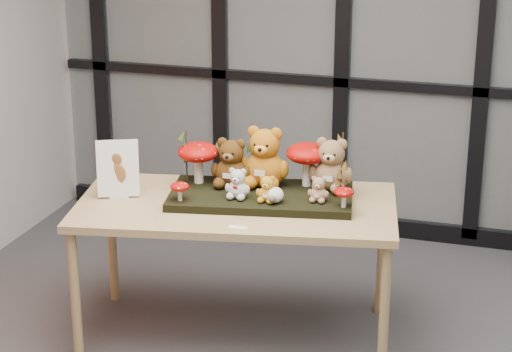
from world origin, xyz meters
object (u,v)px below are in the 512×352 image
(bear_brown_medium, at_px, (232,160))
(bear_tan_back, at_px, (332,161))
(display_table, at_px, (236,215))
(bear_beige_small, at_px, (319,188))
(plush_cream_hedgehog, at_px, (275,194))
(mushroom_back_right, at_px, (307,163))
(mushroom_front_right, at_px, (344,196))
(diorama_tray, at_px, (261,196))
(sign_holder, at_px, (118,171))
(bear_white_bow, at_px, (238,182))
(bear_small_yellow, at_px, (267,187))
(bear_pooh_yellow, at_px, (265,153))
(mushroom_back_left, at_px, (198,161))
(mushroom_front_left, at_px, (180,191))

(bear_brown_medium, relative_size, bear_tan_back, 0.94)
(display_table, bearing_deg, bear_beige_small, -3.89)
(bear_beige_small, relative_size, plush_cream_hedgehog, 1.62)
(plush_cream_hedgehog, relative_size, mushroom_back_right, 0.35)
(mushroom_front_right, bearing_deg, display_table, -179.51)
(diorama_tray, bearing_deg, mushroom_front_right, -20.63)
(mushroom_front_right, bearing_deg, bear_beige_small, 161.65)
(bear_tan_back, bearing_deg, sign_holder, -172.94)
(bear_tan_back, height_order, mushroom_back_right, bear_tan_back)
(bear_white_bow, bearing_deg, bear_tan_back, 21.13)
(bear_brown_medium, distance_m, bear_small_yellow, 0.31)
(display_table, height_order, bear_beige_small, bear_beige_small)
(display_table, relative_size, bear_tan_back, 5.73)
(display_table, distance_m, bear_pooh_yellow, 0.36)
(bear_small_yellow, bearing_deg, plush_cream_hedgehog, -17.26)
(bear_brown_medium, bearing_deg, mushroom_back_left, 170.49)
(bear_small_yellow, xyz_separation_m, sign_holder, (-0.79, -0.07, 0.03))
(display_table, relative_size, bear_brown_medium, 6.11)
(bear_white_bow, height_order, mushroom_back_right, mushroom_back_right)
(bear_pooh_yellow, bearing_deg, mushroom_back_left, 179.61)
(bear_brown_medium, xyz_separation_m, bear_white_bow, (0.09, -0.16, -0.06))
(mushroom_back_left, height_order, mushroom_front_left, mushroom_back_left)
(bear_brown_medium, height_order, bear_small_yellow, bear_brown_medium)
(bear_small_yellow, distance_m, mushroom_front_left, 0.44)
(diorama_tray, bearing_deg, mushroom_back_left, 160.80)
(plush_cream_hedgehog, height_order, mushroom_back_right, mushroom_back_right)
(bear_tan_back, relative_size, bear_beige_small, 2.13)
(bear_white_bow, distance_m, bear_beige_small, 0.41)
(bear_brown_medium, bearing_deg, mushroom_front_right, -22.97)
(bear_white_bow, relative_size, plush_cream_hedgehog, 1.96)
(bear_small_yellow, relative_size, bear_white_bow, 0.88)
(mushroom_front_right, height_order, sign_holder, sign_holder)
(bear_pooh_yellow, distance_m, bear_white_bow, 0.25)
(display_table, bearing_deg, mushroom_back_left, 140.89)
(display_table, relative_size, mushroom_back_right, 6.94)
(mushroom_back_left, bearing_deg, bear_small_yellow, -21.11)
(plush_cream_hedgehog, bearing_deg, bear_small_yellow, 162.74)
(bear_small_yellow, xyz_separation_m, bear_beige_small, (0.25, 0.08, -0.00))
(bear_small_yellow, bearing_deg, bear_pooh_yellow, 98.84)
(mushroom_front_left, relative_size, mushroom_front_right, 0.95)
(bear_white_bow, relative_size, mushroom_front_left, 1.63)
(mushroom_front_right, bearing_deg, bear_tan_back, 116.55)
(mushroom_back_left, distance_m, mushroom_front_left, 0.29)
(bear_white_bow, height_order, mushroom_front_right, bear_white_bow)
(diorama_tray, bearing_deg, bear_small_yellow, -69.95)
(display_table, relative_size, bear_small_yellow, 11.55)
(bear_small_yellow, bearing_deg, mushroom_front_left, -175.22)
(sign_holder, bearing_deg, bear_tan_back, -5.82)
(plush_cream_hedgehog, bearing_deg, bear_white_bow, 165.86)
(plush_cream_hedgehog, xyz_separation_m, sign_holder, (-0.83, -0.06, 0.06))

